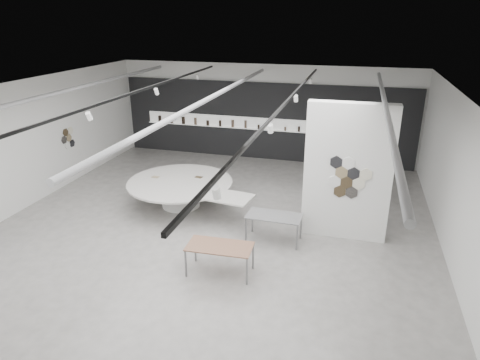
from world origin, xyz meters
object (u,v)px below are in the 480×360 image
(display_island, at_px, (182,190))
(sample_table_stone, at_px, (274,218))
(sample_table_wood, at_px, (220,248))
(kitchen_counter, at_px, (336,155))
(partition_column, at_px, (348,173))

(display_island, distance_m, sample_table_stone, 3.44)
(display_island, bearing_deg, sample_table_wood, -46.30)
(sample_table_wood, height_order, kitchen_counter, kitchen_counter)
(display_island, xyz_separation_m, kitchen_counter, (4.34, 4.95, -0.01))
(sample_table_wood, distance_m, kitchen_counter, 8.40)
(partition_column, distance_m, sample_table_stone, 2.21)
(sample_table_wood, bearing_deg, kitchen_counter, 75.59)
(partition_column, bearing_deg, display_island, 172.96)
(sample_table_stone, xyz_separation_m, kitchen_counter, (1.20, 6.33, -0.14))
(partition_column, relative_size, sample_table_wood, 2.38)
(partition_column, xyz_separation_m, sample_table_stone, (-1.72, -0.78, -1.13))
(display_island, relative_size, kitchen_counter, 2.23)
(partition_column, xyz_separation_m, display_island, (-4.87, 0.60, -1.27))
(sample_table_wood, bearing_deg, display_island, 125.31)
(sample_table_wood, xyz_separation_m, sample_table_stone, (0.89, 1.80, 0.02))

